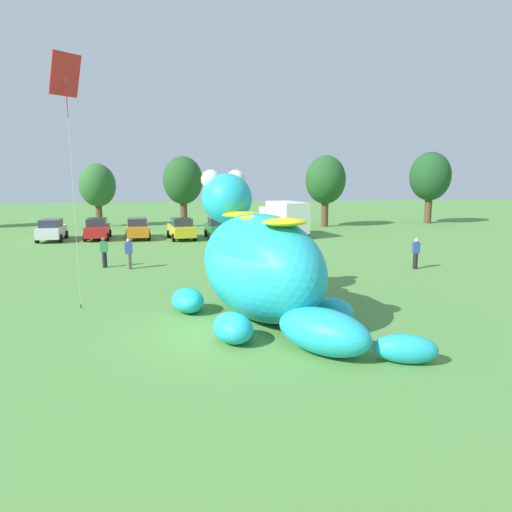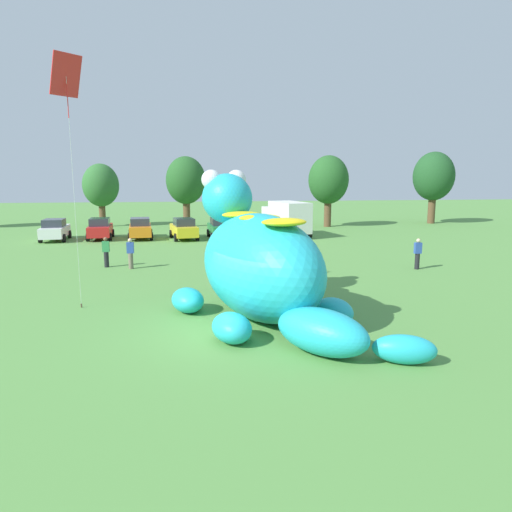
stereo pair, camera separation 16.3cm
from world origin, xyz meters
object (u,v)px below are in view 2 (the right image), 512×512
Objects in this scene: giant_inflatable_creature at (260,265)px; spectator_near_inflatable at (131,254)px; car_green at (220,228)px; box_truck at (286,217)px; spectator_mid_field at (418,254)px; car_red at (100,229)px; tethered_flying_kite at (66,79)px; car_yellow at (184,229)px; car_white at (55,230)px; spectator_wandering at (106,252)px; spectator_by_cars at (293,247)px; car_orange at (140,228)px.

spectator_near_inflatable is (-5.84, 9.87, -1.10)m from giant_inflatable_creature.
box_truck reaches higher than car_green.
spectator_near_inflatable is 15.87m from spectator_mid_field.
car_red is 0.45× the size of tethered_flying_kite.
spectator_mid_field is at bearing -8.07° from spectator_near_inflatable.
car_red is 0.63× the size of box_truck.
car_yellow is 12.29m from spectator_near_inflatable.
giant_inflatable_creature is 2.16× the size of car_yellow.
car_white is 13.41m from spectator_wandering.
car_green is at bearing 109.16° from spectator_by_cars.
car_orange is at bearing -178.85° from box_truck.
car_red is 6.84m from car_yellow.
car_red reaches higher than spectator_wandering.
car_orange is 0.64× the size of box_truck.
car_red is at bearing 107.50° from spectator_near_inflatable.
spectator_mid_field is (9.87, 7.64, -1.10)m from giant_inflatable_creature.
spectator_mid_field is at bearing -32.52° from car_white.
car_red and car_orange have the same top height.
car_white is at bearing 117.06° from spectator_wandering.
car_yellow and car_green have the same top height.
box_truck reaches higher than car_yellow.
tethered_flying_kite is (-0.92, -7.64, 7.67)m from spectator_near_inflatable.
car_orange is 2.49× the size of spectator_wandering.
car_red is 2.48× the size of spectator_wandering.
car_orange is 12.09m from spectator_wandering.
giant_inflatable_creature is 2.22× the size of car_red.
box_truck is at bearing 76.42° from giant_inflatable_creature.
car_red is at bearing 6.03° from car_white.
box_truck is at bearing 59.19° from tethered_flying_kite.
car_red reaches higher than spectator_mid_field.
tethered_flying_kite reaches higher than car_green.
car_green is (13.20, -0.46, 0.00)m from car_white.
tethered_flying_kite is at bearing -71.93° from car_white.
box_truck is 3.91× the size of spectator_mid_field.
spectator_by_cars and spectator_wandering have the same top height.
car_red is 22.19m from tethered_flying_kite.
car_yellow is at bearing -3.34° from car_white.
spectator_by_cars is at bearing 72.09° from giant_inflatable_creature.
car_yellow is 19.28m from spectator_mid_field.
car_yellow is 2.99m from car_green.
car_white is at bearing -173.97° from car_red.
car_white and car_yellow have the same top height.
box_truck reaches higher than spectator_wandering.
tethered_flying_kite is (-3.61, -19.63, 7.66)m from car_yellow.
spectator_by_cars is at bearing -40.76° from car_red.
spectator_mid_field is 0.18× the size of tethered_flying_kite.
spectator_wandering is (6.10, -11.94, -0.01)m from car_white.
spectator_mid_field is at bearing -37.48° from car_red.
spectator_near_inflatable is at bearing -102.65° from car_yellow.
box_truck reaches higher than spectator_mid_field.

